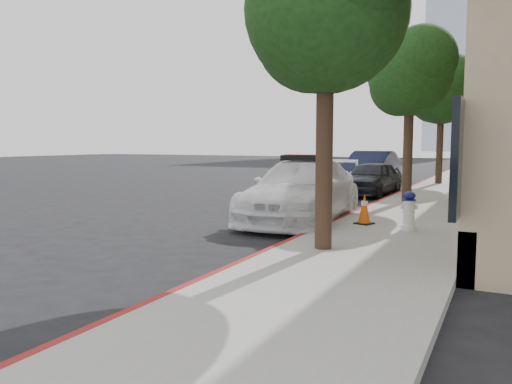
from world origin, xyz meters
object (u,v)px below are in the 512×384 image
at_px(parked_car_far, 371,168).
at_px(police_car, 302,190).
at_px(fire_hydrant, 409,211).
at_px(traffic_cone, 364,209).
at_px(parked_car_mid, 372,178).

bearing_deg(parked_car_far, police_car, -83.86).
height_order(fire_hydrant, traffic_cone, fire_hydrant).
xyz_separation_m(parked_car_mid, parked_car_far, (-1.08, 4.23, 0.16)).
xyz_separation_m(parked_car_mid, fire_hydrant, (2.83, -8.18, -0.11)).
bearing_deg(traffic_cone, police_car, 158.99).
bearing_deg(traffic_cone, parked_car_mid, 102.80).
bearing_deg(traffic_cone, fire_hydrant, -19.12).
bearing_deg(parked_car_far, parked_car_mid, -74.71).
bearing_deg(fire_hydrant, parked_car_mid, 85.27).
distance_m(parked_car_far, traffic_cone, 12.38).
height_order(parked_car_mid, fire_hydrant, parked_car_mid).
bearing_deg(fire_hydrant, traffic_cone, 137.03).
xyz_separation_m(parked_car_far, traffic_cone, (2.86, -12.04, -0.32)).
height_order(parked_car_mid, parked_car_far, parked_car_far).
relative_size(parked_car_mid, fire_hydrant, 4.66).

